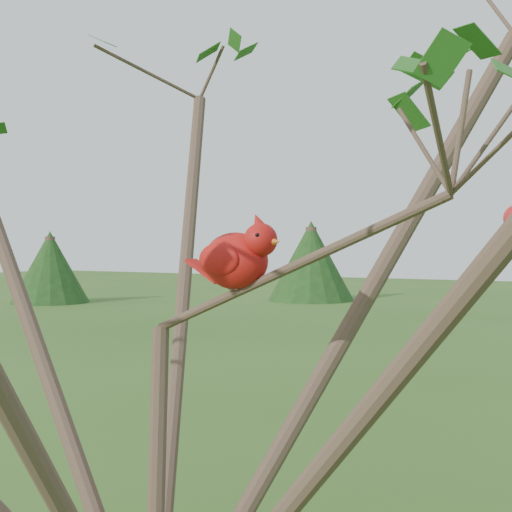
{
  "coord_description": "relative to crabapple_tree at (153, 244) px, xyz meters",
  "views": [
    {
      "loc": [
        0.82,
        -1.08,
        2.12
      ],
      "look_at": [
        0.19,
        0.08,
        2.1
      ],
      "focal_mm": 50.0,
      "sensor_mm": 36.0,
      "label": 1
    }
  ],
  "objects": [
    {
      "name": "crabapple_tree",
      "position": [
        0.0,
        0.0,
        0.0
      ],
      "size": [
        2.35,
        2.05,
        2.95
      ],
      "color": "#3E2C21",
      "rests_on": "ground"
    },
    {
      "name": "cardinal",
      "position": [
        0.12,
        0.11,
        -0.03
      ],
      "size": [
        0.23,
        0.13,
        0.16
      ],
      "rotation": [
        0.0,
        0.0,
        -0.17
      ],
      "color": "red",
      "rests_on": "ground"
    }
  ]
}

